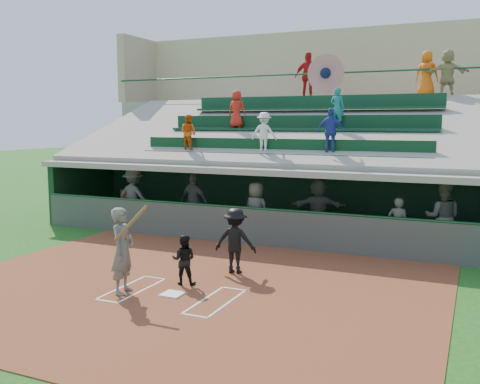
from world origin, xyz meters
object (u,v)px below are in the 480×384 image
at_px(home_plate, 173,294).
at_px(catcher, 184,260).
at_px(batter_at_plate, 123,250).
at_px(water_cooler, 127,196).
at_px(white_table, 125,211).

height_order(home_plate, catcher, catcher).
distance_m(home_plate, catcher, 0.95).
bearing_deg(batter_at_plate, water_cooler, 125.38).
relative_size(home_plate, catcher, 0.38).
bearing_deg(catcher, home_plate, 84.76).
xyz_separation_m(catcher, water_cooler, (-5.78, 5.86, 0.38)).
distance_m(batter_at_plate, catcher, 1.42).
distance_m(catcher, white_table, 8.22).
bearing_deg(home_plate, white_table, 132.47).
height_order(home_plate, water_cooler, water_cooler).
bearing_deg(batter_at_plate, catcher, 50.75).
relative_size(home_plate, water_cooler, 0.98).
distance_m(home_plate, water_cooler, 8.93).
xyz_separation_m(batter_at_plate, white_table, (-4.97, 6.85, -0.56)).
relative_size(batter_at_plate, white_table, 2.41).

